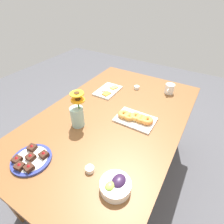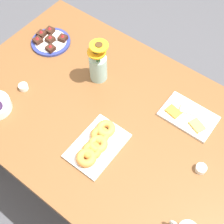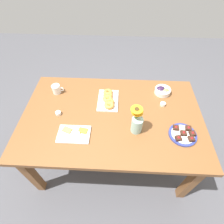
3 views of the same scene
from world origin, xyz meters
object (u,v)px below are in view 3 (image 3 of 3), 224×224
Objects in this scene: croissant_platter at (108,99)px; dessert_plate at (183,134)px; grape_bowl at (162,91)px; jam_cup_berry at (58,113)px; coffee_mug at (57,89)px; dining_table at (112,121)px; flower_vase at (137,123)px; cheese_platter at (74,134)px; jam_cup_honey at (163,104)px.

dessert_plate is (0.63, -0.35, -0.01)m from croissant_platter.
jam_cup_berry is (-0.96, -0.33, -0.01)m from grape_bowl.
croissant_platter reaches higher than jam_cup_berry.
coffee_mug is 0.52m from croissant_platter.
coffee_mug is 0.40× the size of croissant_platter.
dining_table is at bearing 1.88° from jam_cup_berry.
coffee_mug is 0.52× the size of dessert_plate.
croissant_platter is at bearing -165.21° from grape_bowl.
flower_vase reaches higher than croissant_platter.
cheese_platter is 0.27m from jam_cup_berry.
jam_cup_honey is at bearing -95.41° from grape_bowl.
dining_table is 6.20× the size of flower_vase.
croissant_platter is at bearing 150.47° from dessert_plate.
coffee_mug is 0.44× the size of cheese_platter.
croissant_platter is (0.25, 0.39, 0.01)m from cheese_platter.
cheese_platter is (-0.30, -0.22, 0.09)m from dining_table.
grape_bowl is at bearing 84.59° from jam_cup_honey.
grape_bowl is (1.04, 0.04, -0.01)m from coffee_mug.
coffee_mug is 1.04m from grape_bowl.
croissant_platter is (-0.04, 0.17, 0.11)m from dining_table.
dessert_plate is (0.12, -0.32, -0.00)m from jam_cup_honey.
flower_vase is (-0.38, 0.03, 0.08)m from dessert_plate.
jam_cup_honey is 0.35m from dessert_plate.
dessert_plate is at bearing -4.71° from flower_vase.
croissant_platter is (0.51, -0.09, -0.02)m from coffee_mug.
dining_table is 6.15× the size of cheese_platter.
coffee_mug is 1.03m from jam_cup_honey.
jam_cup_honey is 0.19× the size of flower_vase.
jam_cup_honey is at bearing -3.38° from croissant_platter.
croissant_platter is 5.99× the size of jam_cup_honey.
croissant_platter is 0.47m from jam_cup_berry.
jam_cup_honey is at bearing -6.92° from coffee_mug.
jam_cup_honey is (0.51, -0.03, -0.01)m from croissant_platter.
croissant_platter reaches higher than jam_cup_honey.
dessert_plate is at bearing -70.07° from jam_cup_honey.
flower_vase reaches higher than dining_table.
flower_vase reaches higher than cheese_platter.
cheese_platter reaches higher than jam_cup_honey.
grape_bowl is at bearing 14.79° from croissant_platter.
jam_cup_berry is at bearing -178.12° from dining_table.
jam_cup_berry is at bearing 131.37° from cheese_platter.
jam_cup_berry is at bearing 171.01° from dessert_plate.
flower_vase is at bearing -36.72° from dining_table.
grape_bowl is 0.69× the size of dessert_plate.
coffee_mug is 0.87m from flower_vase.
dessert_plate is 0.39m from flower_vase.
croissant_platter is 0.41m from flower_vase.
jam_cup_honey is (1.02, -0.12, -0.03)m from coffee_mug.
jam_cup_berry is 0.70m from flower_vase.
flower_vase is at bearing -131.68° from jam_cup_honey.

